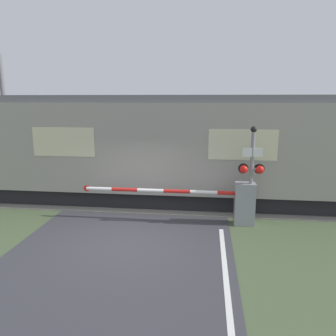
# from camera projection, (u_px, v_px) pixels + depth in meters

# --- Properties ---
(ground_plane) EXTENTS (80.00, 80.00, 0.00)m
(ground_plane) POSITION_uv_depth(u_px,v_px,m) (128.00, 240.00, 8.90)
(ground_plane) COLOR #475638
(track_bed) EXTENTS (36.00, 3.20, 0.13)m
(track_bed) POSITION_uv_depth(u_px,v_px,m) (151.00, 199.00, 12.44)
(track_bed) COLOR gray
(track_bed) RESTS_ON ground_plane
(train) EXTENTS (21.42, 2.76, 3.89)m
(train) POSITION_uv_depth(u_px,v_px,m) (238.00, 150.00, 11.66)
(train) COLOR black
(train) RESTS_ON ground_plane
(crossing_barrier) EXTENTS (5.34, 0.44, 1.30)m
(crossing_barrier) POSITION_uv_depth(u_px,v_px,m) (232.00, 202.00, 9.93)
(crossing_barrier) COLOR gray
(crossing_barrier) RESTS_ON ground_plane
(signal_post) EXTENTS (0.76, 0.26, 2.99)m
(signal_post) POSITION_uv_depth(u_px,v_px,m) (252.00, 170.00, 9.61)
(signal_post) COLOR gray
(signal_post) RESTS_ON ground_plane
(catenary_pole) EXTENTS (0.20, 1.90, 5.66)m
(catenary_pole) POSITION_uv_depth(u_px,v_px,m) (5.00, 117.00, 14.44)
(catenary_pole) COLOR slate
(catenary_pole) RESTS_ON ground_plane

